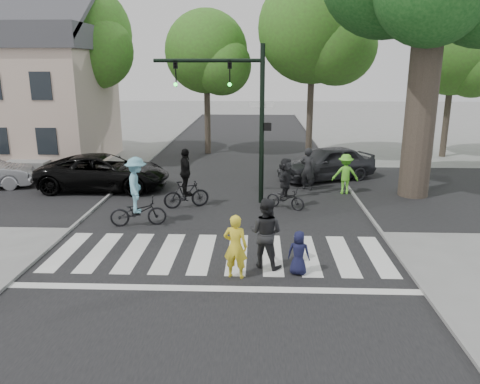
{
  "coord_description": "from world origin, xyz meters",
  "views": [
    {
      "loc": [
        1.06,
        -11.47,
        5.24
      ],
      "look_at": [
        0.5,
        3.0,
        1.3
      ],
      "focal_mm": 35.0,
      "sensor_mm": 36.0,
      "label": 1
    }
  ],
  "objects_px": {
    "pedestrian_woman": "(235,247)",
    "cyclist_right": "(286,186)",
    "cyclist_mid": "(186,184)",
    "car_suv": "(104,172)",
    "traffic_signal": "(239,102)",
    "car_grey": "(327,163)",
    "cyclist_left": "(137,197)",
    "pedestrian_adult": "(266,233)",
    "pedestrian_child": "(299,253)"
  },
  "relations": [
    {
      "from": "traffic_signal",
      "to": "car_grey",
      "type": "distance_m",
      "value": 6.42
    },
    {
      "from": "cyclist_left",
      "to": "cyclist_right",
      "type": "distance_m",
      "value": 5.48
    },
    {
      "from": "traffic_signal",
      "to": "pedestrian_woman",
      "type": "distance_m",
      "value": 7.39
    },
    {
      "from": "traffic_signal",
      "to": "car_grey",
      "type": "relative_size",
      "value": 1.29
    },
    {
      "from": "pedestrian_woman",
      "to": "car_suv",
      "type": "height_order",
      "value": "pedestrian_woman"
    },
    {
      "from": "cyclist_right",
      "to": "car_grey",
      "type": "relative_size",
      "value": 0.42
    },
    {
      "from": "pedestrian_woman",
      "to": "cyclist_right",
      "type": "bearing_deg",
      "value": -94.16
    },
    {
      "from": "pedestrian_child",
      "to": "traffic_signal",
      "type": "bearing_deg",
      "value": -61.23
    },
    {
      "from": "cyclist_right",
      "to": "cyclist_left",
      "type": "bearing_deg",
      "value": -157.16
    },
    {
      "from": "traffic_signal",
      "to": "pedestrian_child",
      "type": "distance_m",
      "value": 7.49
    },
    {
      "from": "pedestrian_child",
      "to": "cyclist_right",
      "type": "height_order",
      "value": "cyclist_right"
    },
    {
      "from": "traffic_signal",
      "to": "cyclist_mid",
      "type": "distance_m",
      "value": 3.65
    },
    {
      "from": "cyclist_left",
      "to": "pedestrian_adult",
      "type": "bearing_deg",
      "value": -36.7
    },
    {
      "from": "traffic_signal",
      "to": "cyclist_left",
      "type": "bearing_deg",
      "value": -138.78
    },
    {
      "from": "cyclist_left",
      "to": "car_suv",
      "type": "distance_m",
      "value": 5.37
    },
    {
      "from": "pedestrian_adult",
      "to": "cyclist_mid",
      "type": "distance_m",
      "value": 6.04
    },
    {
      "from": "pedestrian_child",
      "to": "pedestrian_woman",
      "type": "bearing_deg",
      "value": 22.48
    },
    {
      "from": "car_suv",
      "to": "cyclist_mid",
      "type": "bearing_deg",
      "value": -123.1
    },
    {
      "from": "pedestrian_woman",
      "to": "cyclist_left",
      "type": "bearing_deg",
      "value": -37.38
    },
    {
      "from": "traffic_signal",
      "to": "cyclist_left",
      "type": "height_order",
      "value": "traffic_signal"
    },
    {
      "from": "car_suv",
      "to": "pedestrian_child",
      "type": "bearing_deg",
      "value": -137.43
    },
    {
      "from": "cyclist_mid",
      "to": "car_suv",
      "type": "height_order",
      "value": "cyclist_mid"
    },
    {
      "from": "cyclist_left",
      "to": "cyclist_right",
      "type": "relative_size",
      "value": 1.21
    },
    {
      "from": "pedestrian_woman",
      "to": "cyclist_right",
      "type": "xyz_separation_m",
      "value": [
        1.59,
        5.98,
        0.03
      ]
    },
    {
      "from": "pedestrian_child",
      "to": "pedestrian_adult",
      "type": "height_order",
      "value": "pedestrian_adult"
    },
    {
      "from": "cyclist_left",
      "to": "cyclist_mid",
      "type": "xyz_separation_m",
      "value": [
        1.3,
        2.14,
        -0.09
      ]
    },
    {
      "from": "car_grey",
      "to": "pedestrian_adult",
      "type": "bearing_deg",
      "value": -41.65
    },
    {
      "from": "pedestrian_woman",
      "to": "cyclist_right",
      "type": "distance_m",
      "value": 6.19
    },
    {
      "from": "car_grey",
      "to": "traffic_signal",
      "type": "bearing_deg",
      "value": -69.5
    },
    {
      "from": "pedestrian_child",
      "to": "cyclist_mid",
      "type": "bearing_deg",
      "value": -43.34
    },
    {
      "from": "pedestrian_child",
      "to": "cyclist_left",
      "type": "relative_size",
      "value": 0.5
    },
    {
      "from": "cyclist_mid",
      "to": "cyclist_right",
      "type": "distance_m",
      "value": 3.75
    },
    {
      "from": "cyclist_right",
      "to": "car_grey",
      "type": "height_order",
      "value": "cyclist_right"
    },
    {
      "from": "pedestrian_child",
      "to": "pedestrian_adult",
      "type": "xyz_separation_m",
      "value": [
        -0.85,
        0.45,
        0.37
      ]
    },
    {
      "from": "cyclist_mid",
      "to": "pedestrian_child",
      "type": "bearing_deg",
      "value": -56.72
    },
    {
      "from": "traffic_signal",
      "to": "pedestrian_woman",
      "type": "xyz_separation_m",
      "value": [
        0.17,
        -6.73,
        -3.06
      ]
    },
    {
      "from": "cyclist_left",
      "to": "cyclist_mid",
      "type": "relative_size",
      "value": 1.04
    },
    {
      "from": "pedestrian_adult",
      "to": "car_grey",
      "type": "distance_m",
      "value": 10.47
    },
    {
      "from": "traffic_signal",
      "to": "cyclist_right",
      "type": "xyz_separation_m",
      "value": [
        1.76,
        -0.75,
        -3.03
      ]
    },
    {
      "from": "pedestrian_adult",
      "to": "cyclist_left",
      "type": "height_order",
      "value": "cyclist_left"
    },
    {
      "from": "cyclist_left",
      "to": "traffic_signal",
      "type": "bearing_deg",
      "value": 41.22
    },
    {
      "from": "car_suv",
      "to": "cyclist_right",
      "type": "bearing_deg",
      "value": -108.76
    },
    {
      "from": "pedestrian_woman",
      "to": "cyclist_left",
      "type": "xyz_separation_m",
      "value": [
        -3.45,
        3.85,
        0.18
      ]
    },
    {
      "from": "pedestrian_child",
      "to": "cyclist_left",
      "type": "distance_m",
      "value": 6.23
    },
    {
      "from": "traffic_signal",
      "to": "cyclist_right",
      "type": "bearing_deg",
      "value": -23.14
    },
    {
      "from": "pedestrian_adult",
      "to": "car_grey",
      "type": "relative_size",
      "value": 0.41
    },
    {
      "from": "pedestrian_woman",
      "to": "cyclist_mid",
      "type": "height_order",
      "value": "cyclist_mid"
    },
    {
      "from": "traffic_signal",
      "to": "cyclist_mid",
      "type": "height_order",
      "value": "traffic_signal"
    },
    {
      "from": "traffic_signal",
      "to": "pedestrian_woman",
      "type": "height_order",
      "value": "traffic_signal"
    },
    {
      "from": "pedestrian_woman",
      "to": "cyclist_mid",
      "type": "bearing_deg",
      "value": -59.49
    }
  ]
}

